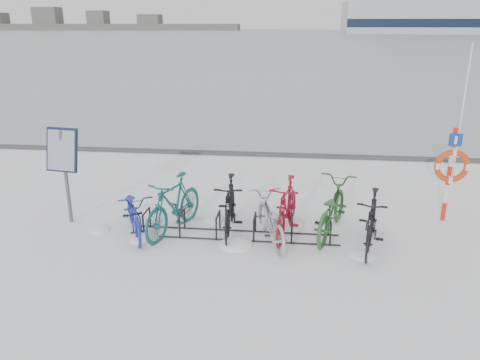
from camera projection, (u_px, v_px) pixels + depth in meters
ground at (236, 236)px, 9.19m from camera, size 900.00×900.00×0.00m
ice_sheet at (292, 35)px, 155.15m from camera, size 400.00×298.00×0.02m
quay_edge at (259, 154)px, 14.73m from camera, size 400.00×0.25×0.10m
bike_rack at (236, 228)px, 9.14m from camera, size 4.00×0.48×0.46m
info_board at (63, 156)px, 9.39m from camera, size 0.70×0.35×2.01m
lifebuoy_station at (452, 166)px, 9.50m from camera, size 0.70×0.22×3.63m
shoreline at (79, 25)px, 266.16m from camera, size 180.00×12.00×9.50m
bike_0 at (134, 210)px, 9.22m from camera, size 1.35×1.91×0.95m
bike_1 at (174, 203)px, 9.26m from camera, size 1.16×2.03×1.18m
bike_2 at (230, 204)px, 9.26m from camera, size 0.62×1.92×1.14m
bike_3 at (270, 218)px, 8.85m from camera, size 1.16×1.90×0.94m
bike_4 at (287, 206)px, 9.14m from camera, size 0.86×1.97×1.15m
bike_5 at (331, 206)px, 9.21m from camera, size 1.29×2.20×1.09m
bike_6 at (372, 220)px, 8.58m from camera, size 0.91×1.89×1.10m
snow_drifts at (223, 237)px, 9.17m from camera, size 5.58×1.86×0.23m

